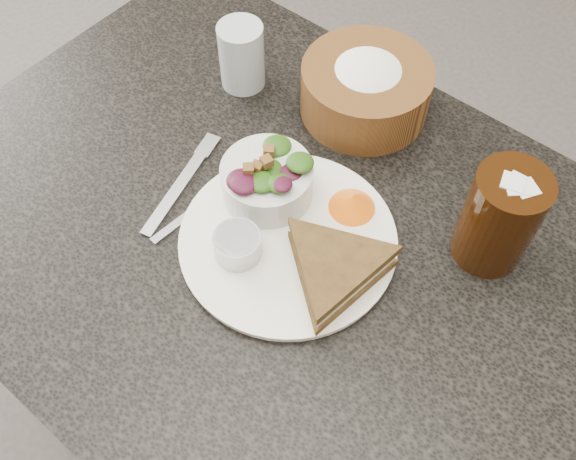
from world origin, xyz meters
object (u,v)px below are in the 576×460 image
Objects in this scene: sandwich at (335,269)px; bread_basket at (366,82)px; dining_table at (285,350)px; cola_glass at (501,215)px; dressing_ramekin at (237,245)px; dinner_plate at (288,241)px; water_glass at (242,56)px; salad_bowl at (267,176)px.

sandwich is 0.30m from bread_basket.
cola_glass is (0.21, 0.15, 0.45)m from dining_table.
dressing_ramekin reaches higher than dining_table.
water_glass is (-0.24, 0.18, 0.04)m from dinner_plate.
bread_basket is at bearing 89.21° from salad_bowl.
dining_table is at bearing -151.46° from sandwich.
dressing_ramekin is at bearing -119.73° from sandwich.
water_glass is at bearing 139.85° from salad_bowl.
dressing_ramekin is 0.31m from water_glass.
bread_basket is at bearing 156.44° from sandwich.
dinner_plate is 1.81× the size of cola_glass.
dinner_plate is at bearing -75.89° from bread_basket.
cola_glass is at bearing 23.26° from salad_bowl.
salad_bowl is at bearing -90.79° from bread_basket.
dressing_ramekin is at bearing -121.31° from dinner_plate.
sandwich is 1.08× the size of cola_glass.
dining_table is 17.00× the size of dressing_ramekin.
bread_basket is at bearing 21.60° from water_glass.
sandwich is at bearing -9.27° from dining_table.
water_glass is at bearing 130.49° from dressing_ramekin.
water_glass reaches higher than salad_bowl.
water_glass is (-0.31, 0.19, 0.02)m from sandwich.
dining_table is 0.49m from bread_basket.
sandwich is 1.36× the size of salad_bowl.
salad_bowl is at bearing 149.29° from dining_table.
sandwich reaches higher than dining_table.
dinner_plate is 2.28× the size of salad_bowl.
bread_basket reaches higher than dinner_plate.
salad_bowl reaches higher than dining_table.
dining_table is 6.19× the size of sandwich.
dressing_ramekin is (-0.02, -0.06, 0.40)m from dining_table.
bread_basket is 0.28m from cola_glass.
salad_bowl is at bearing 108.92° from dressing_ramekin.
dinner_plate is 0.08m from sandwich.
bread_basket is at bearing 159.11° from cola_glass.
cola_glass is at bearing -20.89° from bread_basket.
bread_basket is (0.00, 0.21, 0.01)m from salad_bowl.
sandwich is 0.88× the size of bread_basket.
sandwich is at bearing -31.19° from water_glass.
salad_bowl is 0.21m from bread_basket.
cola_glass is (0.26, -0.10, 0.02)m from bread_basket.
bread_basket is (-0.14, 0.26, 0.02)m from sandwich.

